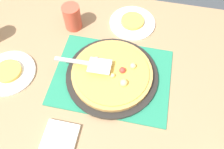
# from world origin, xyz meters

# --- Properties ---
(ground_plane) EXTENTS (8.00, 8.00, 0.00)m
(ground_plane) POSITION_xyz_m (0.00, 0.00, 0.00)
(ground_plane) COLOR #3D4247
(dining_table) EXTENTS (1.40, 1.00, 0.75)m
(dining_table) POSITION_xyz_m (0.00, 0.00, 0.64)
(dining_table) COLOR #9E7A56
(dining_table) RESTS_ON ground_plane
(placemat) EXTENTS (0.48, 0.36, 0.01)m
(placemat) POSITION_xyz_m (0.00, 0.00, 0.75)
(placemat) COLOR #237F5B
(placemat) RESTS_ON dining_table
(pizza_pan) EXTENTS (0.38, 0.38, 0.01)m
(pizza_pan) POSITION_xyz_m (0.00, 0.00, 0.76)
(pizza_pan) COLOR black
(pizza_pan) RESTS_ON placemat
(pizza) EXTENTS (0.33, 0.33, 0.05)m
(pizza) POSITION_xyz_m (-0.00, -0.00, 0.78)
(pizza) COLOR tan
(pizza) RESTS_ON pizza_pan
(plate_near_left) EXTENTS (0.22, 0.22, 0.01)m
(plate_near_left) POSITION_xyz_m (0.43, 0.07, 0.76)
(plate_near_left) COLOR white
(plate_near_left) RESTS_ON dining_table
(plate_far_right) EXTENTS (0.22, 0.22, 0.01)m
(plate_far_right) POSITION_xyz_m (-0.04, -0.31, 0.76)
(plate_far_right) COLOR white
(plate_far_right) RESTS_ON dining_table
(served_slice_left) EXTENTS (0.11, 0.11, 0.02)m
(served_slice_left) POSITION_xyz_m (0.43, 0.07, 0.77)
(served_slice_left) COLOR #EAB747
(served_slice_left) RESTS_ON plate_near_left
(served_slice_right) EXTENTS (0.11, 0.11, 0.02)m
(served_slice_right) POSITION_xyz_m (-0.04, -0.31, 0.77)
(served_slice_right) COLOR #EAB747
(served_slice_right) RESTS_ON plate_far_right
(cup_far) EXTENTS (0.08, 0.08, 0.12)m
(cup_far) POSITION_xyz_m (0.24, -0.24, 0.81)
(cup_far) COLOR #E04C38
(cup_far) RESTS_ON dining_table
(pizza_server) EXTENTS (0.23, 0.07, 0.01)m
(pizza_server) POSITION_xyz_m (0.10, 0.00, 0.82)
(pizza_server) COLOR silver
(pizza_server) RESTS_ON pizza
(napkin_stack) EXTENTS (0.12, 0.12, 0.02)m
(napkin_stack) POSITION_xyz_m (0.13, 0.29, 0.76)
(napkin_stack) COLOR white
(napkin_stack) RESTS_ON dining_table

